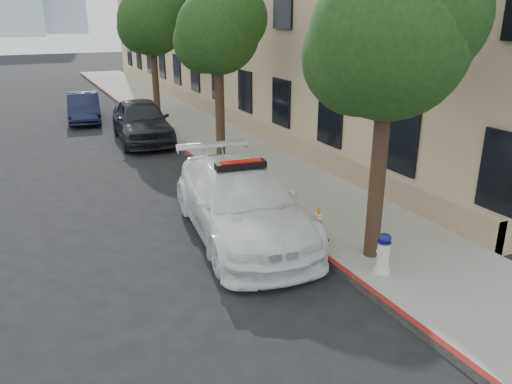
{
  "coord_description": "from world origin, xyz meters",
  "views": [
    {
      "loc": [
        -3.02,
        -9.05,
        4.66
      ],
      "look_at": [
        1.4,
        0.17,
        1.0
      ],
      "focal_mm": 35.0,
      "sensor_mm": 36.0,
      "label": 1
    }
  ],
  "objects_px": {
    "parked_car_far": "(84,107)",
    "traffic_cone": "(318,222)",
    "police_car": "(241,202)",
    "parked_car_mid": "(142,121)",
    "fire_hydrant": "(383,253)"
  },
  "relations": [
    {
      "from": "traffic_cone",
      "to": "parked_car_mid",
      "type": "bearing_deg",
      "value": 96.08
    },
    {
      "from": "parked_car_far",
      "to": "parked_car_mid",
      "type": "bearing_deg",
      "value": -66.35
    },
    {
      "from": "parked_car_far",
      "to": "fire_hydrant",
      "type": "xyz_separation_m",
      "value": [
        2.91,
        -17.51,
        -0.11
      ]
    },
    {
      "from": "fire_hydrant",
      "to": "traffic_cone",
      "type": "distance_m",
      "value": 1.79
    },
    {
      "from": "parked_car_mid",
      "to": "fire_hydrant",
      "type": "xyz_separation_m",
      "value": [
        1.43,
        -12.58,
        -0.28
      ]
    },
    {
      "from": "police_car",
      "to": "parked_car_far",
      "type": "distance_m",
      "value": 14.63
    },
    {
      "from": "police_car",
      "to": "fire_hydrant",
      "type": "distance_m",
      "value": 3.33
    },
    {
      "from": "parked_car_mid",
      "to": "traffic_cone",
      "type": "height_order",
      "value": "parked_car_mid"
    },
    {
      "from": "parked_car_mid",
      "to": "traffic_cone",
      "type": "distance_m",
      "value": 10.87
    },
    {
      "from": "police_car",
      "to": "parked_car_mid",
      "type": "xyz_separation_m",
      "value": [
        0.11,
        9.63,
        0.02
      ]
    },
    {
      "from": "police_car",
      "to": "parked_car_mid",
      "type": "relative_size",
      "value": 1.18
    },
    {
      "from": "parked_car_far",
      "to": "traffic_cone",
      "type": "xyz_separation_m",
      "value": [
        2.63,
        -15.74,
        -0.13
      ]
    },
    {
      "from": "traffic_cone",
      "to": "parked_car_far",
      "type": "bearing_deg",
      "value": 99.48
    },
    {
      "from": "police_car",
      "to": "parked_car_mid",
      "type": "height_order",
      "value": "police_car"
    },
    {
      "from": "police_car",
      "to": "parked_car_mid",
      "type": "bearing_deg",
      "value": 96.16
    }
  ]
}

